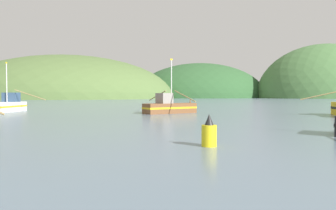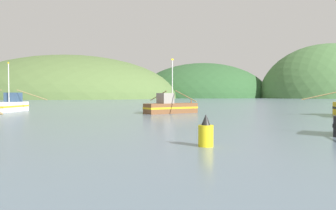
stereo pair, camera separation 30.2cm
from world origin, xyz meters
TOP-DOWN VIEW (x-y plane):
  - hill_far_center at (152.83, 171.66)m, footprint 95.76×76.60m
  - hill_mid_right at (-12.60, 193.96)m, footprint 124.93×99.94m
  - hill_far_left at (78.82, 211.66)m, footprint 97.94×78.35m
  - fishing_boat_brown at (-0.07, 35.12)m, footprint 7.29×9.66m
  - fishing_boat_white at (-20.13, 45.41)m, footprint 10.16×6.95m
  - channel_buoy at (-5.83, 10.47)m, footprint 0.68×0.68m

SIDE VIEW (x-z plane):
  - hill_far_center at x=152.83m, z-range -36.39..36.39m
  - hill_mid_right at x=-12.60m, z-range -25.29..25.29m
  - hill_far_left at x=78.82m, z-range -25.05..25.05m
  - channel_buoy at x=-5.83m, z-range -0.13..1.33m
  - fishing_boat_brown at x=-0.07m, z-range -2.58..4.25m
  - fishing_boat_white at x=-20.13m, z-range -2.51..4.26m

